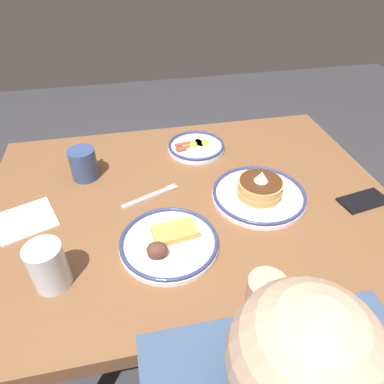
# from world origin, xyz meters

# --- Properties ---
(ground_plane) EXTENTS (6.00, 6.00, 0.00)m
(ground_plane) POSITION_xyz_m (0.00, 0.00, 0.00)
(ground_plane) COLOR #343338
(dining_table) EXTENTS (1.20, 0.89, 0.76)m
(dining_table) POSITION_xyz_m (0.00, 0.00, 0.66)
(dining_table) COLOR brown
(dining_table) RESTS_ON ground_plane
(plate_near_main) EXTENTS (0.20, 0.20, 0.04)m
(plate_near_main) POSITION_xyz_m (-0.08, -0.26, 0.77)
(plate_near_main) COLOR white
(plate_near_main) RESTS_ON dining_table
(plate_center_pancakes) EXTENTS (0.28, 0.28, 0.10)m
(plate_center_pancakes) POSITION_xyz_m (-0.20, 0.04, 0.78)
(plate_center_pancakes) COLOR white
(plate_center_pancakes) RESTS_ON dining_table
(plate_far_companion) EXTENTS (0.25, 0.25, 0.05)m
(plate_far_companion) POSITION_xyz_m (0.09, 0.18, 0.77)
(plate_far_companion) COLOR white
(plate_far_companion) RESTS_ON dining_table
(coffee_mug) EXTENTS (0.08, 0.11, 0.10)m
(coffee_mug) POSITION_xyz_m (0.31, -0.17, 0.81)
(coffee_mug) COLOR #334772
(coffee_mug) RESTS_ON dining_table
(drinking_glass) EXTENTS (0.08, 0.08, 0.12)m
(drinking_glass) POSITION_xyz_m (0.37, 0.24, 0.81)
(drinking_glass) COLOR silver
(drinking_glass) RESTS_ON dining_table
(cell_phone) EXTENTS (0.15, 0.10, 0.01)m
(cell_phone) POSITION_xyz_m (-0.50, 0.12, 0.76)
(cell_phone) COLOR black
(cell_phone) RESTS_ON dining_table
(paper_napkin) EXTENTS (0.19, 0.18, 0.00)m
(paper_napkin) POSITION_xyz_m (0.47, 0.01, 0.76)
(paper_napkin) COLOR white
(paper_napkin) RESTS_ON dining_table
(fork_near) EXTENTS (0.18, 0.09, 0.01)m
(fork_near) POSITION_xyz_m (0.12, -0.03, 0.76)
(fork_near) COLOR silver
(fork_near) RESTS_ON dining_table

